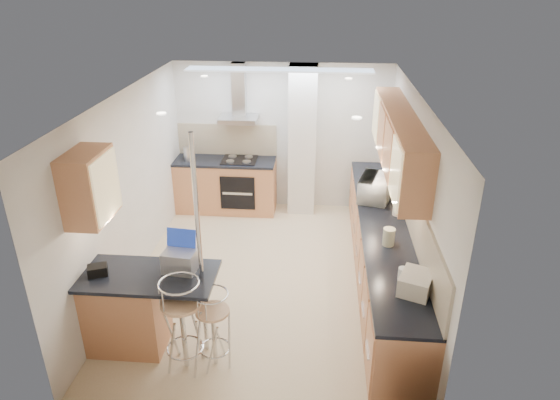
# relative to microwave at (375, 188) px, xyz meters

# --- Properties ---
(ground) EXTENTS (4.80, 4.80, 0.00)m
(ground) POSITION_rel_microwave_xyz_m (-1.43, -0.71, -1.08)
(ground) COLOR beige
(ground) RESTS_ON ground
(room_shell) EXTENTS (3.64, 4.84, 2.51)m
(room_shell) POSITION_rel_microwave_xyz_m (-1.11, -0.33, 0.46)
(room_shell) COLOR silver
(room_shell) RESTS_ON ground
(right_counter) EXTENTS (0.63, 4.40, 0.92)m
(right_counter) POSITION_rel_microwave_xyz_m (0.07, -0.71, -0.62)
(right_counter) COLOR #C77D4F
(right_counter) RESTS_ON ground
(back_counter) EXTENTS (1.70, 0.63, 0.92)m
(back_counter) POSITION_rel_microwave_xyz_m (-2.38, 1.39, -0.62)
(back_counter) COLOR #C77D4F
(back_counter) RESTS_ON ground
(peninsula) EXTENTS (1.47, 0.72, 0.94)m
(peninsula) POSITION_rel_microwave_xyz_m (-2.56, -2.16, -0.61)
(peninsula) COLOR #C77D4F
(peninsula) RESTS_ON ground
(microwave) EXTENTS (0.54, 0.68, 0.33)m
(microwave) POSITION_rel_microwave_xyz_m (0.00, 0.00, 0.00)
(microwave) COLOR white
(microwave) RESTS_ON right_counter
(laptop) EXTENTS (0.36, 0.29, 0.23)m
(laptop) POSITION_rel_microwave_xyz_m (-2.21, -2.05, -0.03)
(laptop) COLOR #A5A7AD
(laptop) RESTS_ON peninsula
(bag) EXTENTS (0.23, 0.21, 0.11)m
(bag) POSITION_rel_microwave_xyz_m (-3.05, -2.20, -0.09)
(bag) COLOR black
(bag) RESTS_ON peninsula
(bar_stool_near) EXTENTS (0.54, 0.54, 1.07)m
(bar_stool_near) POSITION_rel_microwave_xyz_m (-2.12, -2.44, -0.55)
(bar_stool_near) COLOR tan
(bar_stool_near) RESTS_ON ground
(bar_stool_end) EXTENTS (0.52, 0.52, 0.91)m
(bar_stool_end) POSITION_rel_microwave_xyz_m (-1.82, -2.38, -0.63)
(bar_stool_end) COLOR tan
(bar_stool_end) RESTS_ON ground
(jar_a) EXTENTS (0.14, 0.14, 0.20)m
(jar_a) POSITION_rel_microwave_xyz_m (0.25, -0.48, -0.07)
(jar_a) COLOR beige
(jar_a) RESTS_ON right_counter
(jar_b) EXTENTS (0.12, 0.12, 0.13)m
(jar_b) POSITION_rel_microwave_xyz_m (0.11, 0.60, -0.10)
(jar_b) COLOR beige
(jar_b) RESTS_ON right_counter
(jar_c) EXTENTS (0.17, 0.17, 0.21)m
(jar_c) POSITION_rel_microwave_xyz_m (0.04, -1.28, -0.06)
(jar_c) COLOR beige
(jar_c) RESTS_ON right_counter
(jar_d) EXTENTS (0.10, 0.10, 0.14)m
(jar_d) POSITION_rel_microwave_xyz_m (0.11, -2.00, -0.10)
(jar_d) COLOR white
(jar_d) RESTS_ON right_counter
(bread_bin) EXTENTS (0.41, 0.45, 0.20)m
(bread_bin) POSITION_rel_microwave_xyz_m (0.21, -2.20, -0.07)
(bread_bin) COLOR beige
(bread_bin) RESTS_ON right_counter
(kettle) EXTENTS (0.16, 0.16, 0.24)m
(kettle) POSITION_rel_microwave_xyz_m (-2.98, 1.32, -0.05)
(kettle) COLOR #BBBDC0
(kettle) RESTS_ON back_counter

